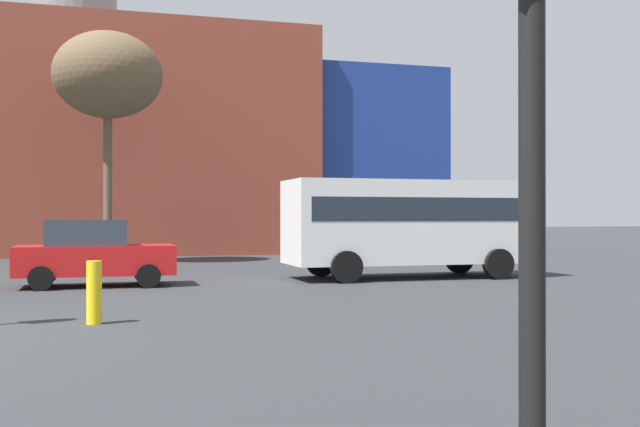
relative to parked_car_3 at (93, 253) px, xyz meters
The scene contains 5 objects.
building_backdrop 19.84m from the parked_car_3, 92.90° to the left, with size 35.38×11.24×12.50m.
parked_car_3 is the anchor object (origin of this frame).
white_bus 8.52m from the parked_car_3, ahead, with size 6.80×2.62×2.72m.
bare_tree_0 11.30m from the parked_car_3, 87.21° to the left, with size 3.99×3.99×8.54m.
bollard_yellow_0 6.86m from the parked_car_3, 89.58° to the right, with size 0.24×0.24×1.01m, color yellow.
Camera 1 is at (2.95, -11.17, 1.73)m, focal length 42.67 mm.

